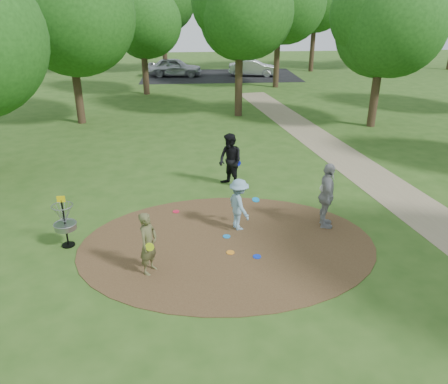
{
  "coord_description": "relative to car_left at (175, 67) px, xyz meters",
  "views": [
    {
      "loc": [
        -0.99,
        -10.72,
        6.39
      ],
      "look_at": [
        0.0,
        1.2,
        1.1
      ],
      "focal_mm": 35.0,
      "sensor_mm": 36.0,
      "label": 1
    }
  ],
  "objects": [
    {
      "name": "parking_lot",
      "position": [
        4.07,
        0.04,
        -0.81
      ],
      "size": [
        14.0,
        8.0,
        0.01
      ],
      "primitive_type": "cube",
      "color": "black",
      "rests_on": "ground"
    },
    {
      "name": "tree_ring",
      "position": [
        3.95,
        -22.53,
        4.42
      ],
      "size": [
        36.72,
        45.69,
        9.13
      ],
      "color": "#332316",
      "rests_on": "ground"
    },
    {
      "name": "ground",
      "position": [
        2.07,
        -29.96,
        -0.81
      ],
      "size": [
        100.0,
        100.0,
        0.0
      ],
      "primitive_type": "plane",
      "color": "#2D5119",
      "rests_on": "ground"
    },
    {
      "name": "player_observer_with_disc",
      "position": [
        -0.02,
        -31.16,
        0.02
      ],
      "size": [
        0.63,
        0.72,
        1.67
      ],
      "color": "brown",
      "rests_on": "ground"
    },
    {
      "name": "disc_ground_red",
      "position": [
        0.57,
        -27.79,
        -0.79
      ],
      "size": [
        0.22,
        0.22,
        0.02
      ],
      "primitive_type": "cylinder",
      "color": "red",
      "rests_on": "dirt_clearing"
    },
    {
      "name": "disc_ground_orange",
      "position": [
        2.11,
        -30.45,
        -0.79
      ],
      "size": [
        0.22,
        0.22,
        0.02
      ],
      "primitive_type": "cylinder",
      "color": "orange",
      "rests_on": "dirt_clearing"
    },
    {
      "name": "disc_ground_blue",
      "position": [
        2.8,
        -30.72,
        -0.79
      ],
      "size": [
        0.22,
        0.22,
        0.02
      ],
      "primitive_type": "cylinder",
      "color": "#0C30D7",
      "rests_on": "dirt_clearing"
    },
    {
      "name": "dirt_clearing",
      "position": [
        2.07,
        -29.96,
        -0.8
      ],
      "size": [
        8.4,
        8.4,
        0.02
      ],
      "primitive_type": "cylinder",
      "color": "#47301C",
      "rests_on": "ground"
    },
    {
      "name": "car_right",
      "position": [
        7.05,
        -0.42,
        -0.1
      ],
      "size": [
        4.55,
        2.21,
        1.44
      ],
      "primitive_type": "imported",
      "rotation": [
        0.0,
        0.0,
        1.41
      ],
      "color": "#B6BBBE",
      "rests_on": "ground"
    },
    {
      "name": "car_left",
      "position": [
        0.0,
        0.0,
        0.0
      ],
      "size": [
        4.96,
        2.43,
        1.63
      ],
      "primitive_type": "imported",
      "rotation": [
        0.0,
        0.0,
        1.46
      ],
      "color": "#AEB0B6",
      "rests_on": "ground"
    },
    {
      "name": "disc_ground_cyan",
      "position": [
        2.08,
        -29.56,
        -0.79
      ],
      "size": [
        0.22,
        0.22,
        0.02
      ],
      "primitive_type": "cylinder",
      "color": "#1981CF",
      "rests_on": "dirt_clearing"
    },
    {
      "name": "player_throwing_with_disc",
      "position": [
        2.49,
        -29.06,
        -0.01
      ],
      "size": [
        1.09,
        1.18,
        1.61
      ],
      "color": "#7BA4B8",
      "rests_on": "ground"
    },
    {
      "name": "player_waiting_with_disc",
      "position": [
        5.12,
        -29.12,
        0.21
      ],
      "size": [
        0.73,
        1.27,
        2.04
      ],
      "color": "gray",
      "rests_on": "ground"
    },
    {
      "name": "player_walking_with_disc",
      "position": [
        2.55,
        -25.76,
        0.19
      ],
      "size": [
        1.18,
        1.23,
        2.01
      ],
      "color": "black",
      "rests_on": "ground"
    },
    {
      "name": "disc_golf_basket",
      "position": [
        -2.43,
        -29.66,
        0.06
      ],
      "size": [
        0.63,
        0.63,
        1.54
      ],
      "color": "black",
      "rests_on": "ground"
    },
    {
      "name": "footpath",
      "position": [
        8.57,
        -27.96,
        -0.81
      ],
      "size": [
        7.55,
        39.89,
        0.01
      ],
      "primitive_type": "cube",
      "rotation": [
        0.0,
        0.0,
        0.14
      ],
      "color": "#8C7A5B",
      "rests_on": "ground"
    }
  ]
}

